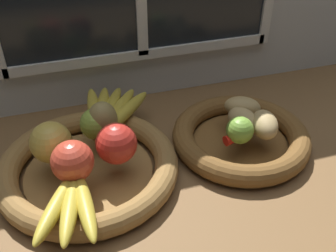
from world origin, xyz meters
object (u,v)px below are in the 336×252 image
fruit_bowl_left (88,167)px  potato_small (264,124)px  chili_pepper (247,134)px  potato_large (243,119)px  apple_green_back (96,124)px  apple_red_right (116,142)px  banana_bunch_back (109,112)px  banana_bunch_front (71,203)px  apple_red_front (72,161)px  pear_brown (103,120)px  fruit_bowl_right (240,137)px  potato_back (242,107)px  apple_golden_left (51,142)px  lime_near (240,130)px

fruit_bowl_left → potato_small: (35.78, -3.22, 4.94)cm
chili_pepper → potato_large: bearing=69.0°
fruit_bowl_left → apple_green_back: bearing=62.5°
apple_red_right → potato_small: size_ratio=0.97×
banana_bunch_back → banana_bunch_front: bearing=-113.8°
apple_red_front → banana_bunch_front: 7.95cm
apple_red_front → fruit_bowl_left: bearing=60.8°
banana_bunch_front → apple_green_back: bearing=68.6°
apple_red_front → banana_bunch_back: bearing=61.0°
banana_bunch_front → banana_bunch_back: 26.61cm
pear_brown → potato_large: size_ratio=1.11×
fruit_bowl_right → apple_red_front: size_ratio=3.85×
potato_back → chili_pepper: (-2.72, -7.94, -1.11)cm
apple_golden_left → banana_bunch_front: apple_golden_left is taller
apple_green_back → banana_bunch_back: bearing=59.7°
fruit_bowl_left → apple_red_right: (5.60, -1.89, 6.37)cm
pear_brown → banana_bunch_front: pear_brown is taller
potato_small → potato_large: potato_small is taller
apple_red_front → potato_back: apple_red_front is taller
fruit_bowl_left → apple_green_back: 8.77cm
fruit_bowl_left → fruit_bowl_right: bearing=0.0°
apple_red_right → banana_bunch_front: 14.40cm
pear_brown → potato_large: (28.15, -5.88, -1.72)cm
potato_small → lime_near: (-5.82, -0.68, 0.30)cm
apple_green_back → potato_large: size_ratio=0.92×
apple_golden_left → apple_green_back: bearing=25.4°
apple_red_front → apple_red_right: size_ratio=0.98×
fruit_bowl_left → lime_near: 30.66cm
fruit_bowl_left → potato_small: potato_small is taller
pear_brown → apple_green_back: bearing=-179.5°
fruit_bowl_right → apple_golden_left: (-38.50, 1.59, 6.38)cm
fruit_bowl_right → apple_red_right: apple_red_right is taller
potato_small → potato_large: 4.56cm
pear_brown → lime_near: size_ratio=1.42×
apple_green_back → chili_pepper: apple_green_back is taller
apple_golden_left → pear_brown: (10.35, 4.29, 0.02)cm
apple_green_back → potato_back: (31.52, -1.44, -1.11)cm
pear_brown → potato_back: 30.25cm
lime_near → potato_small: bearing=6.7°
fruit_bowl_left → potato_large: potato_large is taller
banana_bunch_front → lime_near: bearing=13.8°
fruit_bowl_right → lime_near: (-2.60, -3.90, 5.23)cm
fruit_bowl_left → fruit_bowl_right: size_ratio=1.20×
apple_red_front → pear_brown: 12.85cm
lime_near → apple_red_front: bearing=-178.4°
apple_golden_left → apple_red_front: apple_golden_left is taller
fruit_bowl_left → apple_red_front: (-2.70, -4.83, 6.28)cm
pear_brown → apple_red_front: bearing=-123.6°
fruit_bowl_left → pear_brown: size_ratio=4.47×
apple_red_right → chili_pepper: apple_red_right is taller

